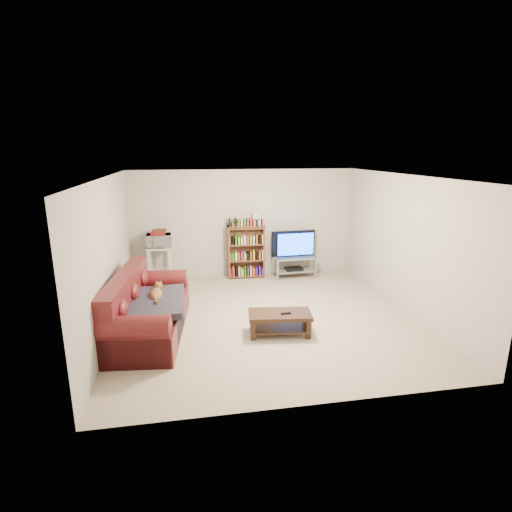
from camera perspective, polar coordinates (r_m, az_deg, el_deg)
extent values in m
plane|color=#C1AF90|center=(6.98, 1.40, -8.75)|extent=(5.00, 5.00, 0.00)
plane|color=white|center=(6.41, 1.54, 11.30)|extent=(5.00, 5.00, 0.00)
plane|color=beige|center=(9.01, -1.74, 4.63)|extent=(5.00, 0.00, 5.00)
plane|color=beige|center=(4.29, 8.25, -7.14)|extent=(5.00, 0.00, 5.00)
plane|color=beige|center=(6.58, -20.39, -0.14)|extent=(0.00, 5.00, 5.00)
plane|color=beige|center=(7.50, 20.54, 1.61)|extent=(0.00, 5.00, 5.00)
cube|color=#541517|center=(6.57, -14.81, -8.80)|extent=(1.22, 2.36, 0.43)
cube|color=#541517|center=(6.54, -18.09, -6.52)|extent=(0.50, 2.29, 0.95)
cube|color=#541517|center=(5.64, -16.75, -12.35)|extent=(0.95, 0.34, 0.55)
cube|color=#541517|center=(7.47, -13.44, -5.28)|extent=(0.95, 0.34, 0.55)
cube|color=#2C2934|center=(6.28, -14.37, -6.47)|extent=(0.91, 1.16, 0.19)
cube|color=black|center=(6.28, 3.43, -8.35)|extent=(1.03, 0.60, 0.06)
cube|color=black|center=(6.37, 3.39, -10.20)|extent=(0.92, 0.54, 0.03)
cube|color=black|center=(6.16, -0.43, -10.64)|extent=(0.08, 0.08, 0.29)
cube|color=black|center=(6.25, 7.54, -10.37)|extent=(0.08, 0.08, 0.29)
cube|color=black|center=(6.49, -0.57, -9.24)|extent=(0.08, 0.08, 0.29)
cube|color=black|center=(6.58, 6.97, -9.02)|extent=(0.08, 0.08, 0.29)
cube|color=black|center=(6.24, 4.29, -8.14)|extent=(0.16, 0.05, 0.02)
cube|color=#999EA3|center=(9.05, 5.48, -0.21)|extent=(0.96, 0.46, 0.03)
cube|color=#999EA3|center=(9.13, 5.43, -2.06)|extent=(0.91, 0.44, 0.02)
cube|color=gray|center=(8.82, 3.08, -2.05)|extent=(0.05, 0.05, 0.47)
cube|color=gray|center=(9.09, 8.44, -1.68)|extent=(0.05, 0.05, 0.47)
cube|color=gray|center=(9.15, 2.47, -1.41)|extent=(0.05, 0.05, 0.47)
cube|color=gray|center=(9.41, 7.66, -1.07)|extent=(0.05, 0.05, 0.47)
imported|color=black|center=(8.97, 5.53, 1.68)|extent=(1.02, 0.18, 0.58)
cube|color=black|center=(9.12, 5.44, -1.82)|extent=(0.39, 0.28, 0.06)
cube|color=brown|center=(8.90, -3.95, 0.51)|extent=(0.05, 0.26, 1.19)
cube|color=brown|center=(9.00, 1.05, 0.70)|extent=(0.05, 0.26, 1.19)
cube|color=brown|center=(8.82, -1.46, 4.28)|extent=(0.83, 0.28, 0.03)
cube|color=maroon|center=(8.79, -2.65, 4.56)|extent=(0.24, 0.19, 0.06)
cube|color=silver|center=(8.69, -13.66, 1.12)|extent=(0.52, 0.39, 0.04)
cube|color=silver|center=(8.82, -13.47, -2.01)|extent=(0.47, 0.35, 0.03)
cube|color=silver|center=(8.68, -14.99, -1.77)|extent=(0.05, 0.05, 0.78)
cube|color=silver|center=(8.64, -12.16, -1.68)|extent=(0.05, 0.05, 0.78)
cube|color=silver|center=(8.96, -14.79, -1.25)|extent=(0.05, 0.05, 0.78)
cube|color=silver|center=(8.92, -12.05, -1.15)|extent=(0.05, 0.05, 0.78)
imported|color=silver|center=(8.66, -13.72, 2.14)|extent=(0.51, 0.36, 0.28)
cube|color=maroon|center=(8.63, -13.79, 3.21)|extent=(0.31, 0.27, 0.05)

